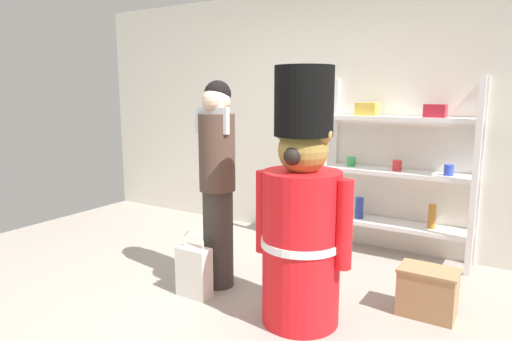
{
  "coord_description": "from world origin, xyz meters",
  "views": [
    {
      "loc": [
        1.75,
        -2.22,
        1.56
      ],
      "look_at": [
        0.08,
        0.46,
        1.0
      ],
      "focal_mm": 31.48,
      "sensor_mm": 36.0,
      "label": 1
    }
  ],
  "objects_px": {
    "person_shopper": "(217,178)",
    "teddy_bear_guard": "(302,216)",
    "display_crate": "(427,292)",
    "shopping_bag": "(194,271)",
    "merchandise_shelf": "(396,167)"
  },
  "relations": [
    {
      "from": "teddy_bear_guard",
      "to": "person_shopper",
      "type": "bearing_deg",
      "value": 168.05
    },
    {
      "from": "person_shopper",
      "to": "teddy_bear_guard",
      "type": "bearing_deg",
      "value": -11.95
    },
    {
      "from": "merchandise_shelf",
      "to": "display_crate",
      "type": "xyz_separation_m",
      "value": [
        0.53,
        -1.06,
        -0.69
      ]
    },
    {
      "from": "teddy_bear_guard",
      "to": "person_shopper",
      "type": "xyz_separation_m",
      "value": [
        -0.82,
        0.17,
        0.15
      ]
    },
    {
      "from": "shopping_bag",
      "to": "display_crate",
      "type": "distance_m",
      "value": 1.71
    },
    {
      "from": "teddy_bear_guard",
      "to": "shopping_bag",
      "type": "relative_size",
      "value": 3.26
    },
    {
      "from": "merchandise_shelf",
      "to": "teddy_bear_guard",
      "type": "bearing_deg",
      "value": -96.79
    },
    {
      "from": "person_shopper",
      "to": "shopping_bag",
      "type": "height_order",
      "value": "person_shopper"
    },
    {
      "from": "merchandise_shelf",
      "to": "person_shopper",
      "type": "xyz_separation_m",
      "value": [
        -1.01,
        -1.43,
        0.03
      ]
    },
    {
      "from": "merchandise_shelf",
      "to": "shopping_bag",
      "type": "bearing_deg",
      "value": -121.84
    },
    {
      "from": "teddy_bear_guard",
      "to": "display_crate",
      "type": "relative_size",
      "value": 4.35
    },
    {
      "from": "display_crate",
      "to": "person_shopper",
      "type": "bearing_deg",
      "value": -166.52
    },
    {
      "from": "shopping_bag",
      "to": "display_crate",
      "type": "xyz_separation_m",
      "value": [
        1.58,
        0.63,
        -0.03
      ]
    },
    {
      "from": "merchandise_shelf",
      "to": "person_shopper",
      "type": "distance_m",
      "value": 1.75
    },
    {
      "from": "person_shopper",
      "to": "shopping_bag",
      "type": "xyz_separation_m",
      "value": [
        -0.04,
        -0.26,
        -0.69
      ]
    }
  ]
}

